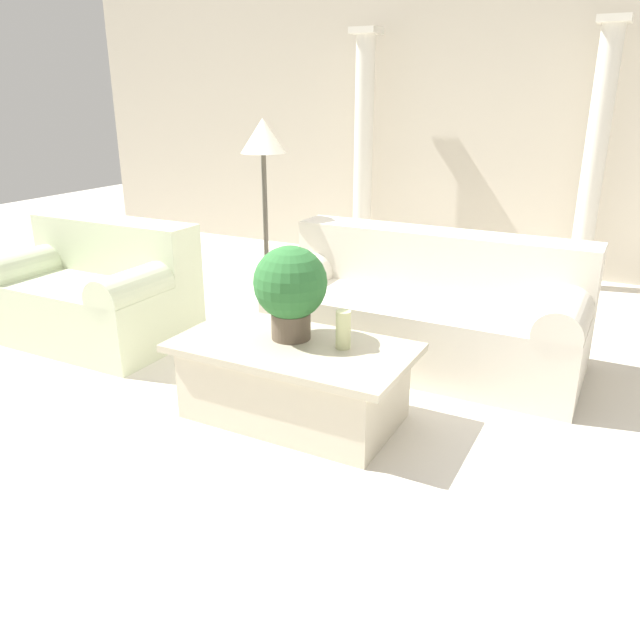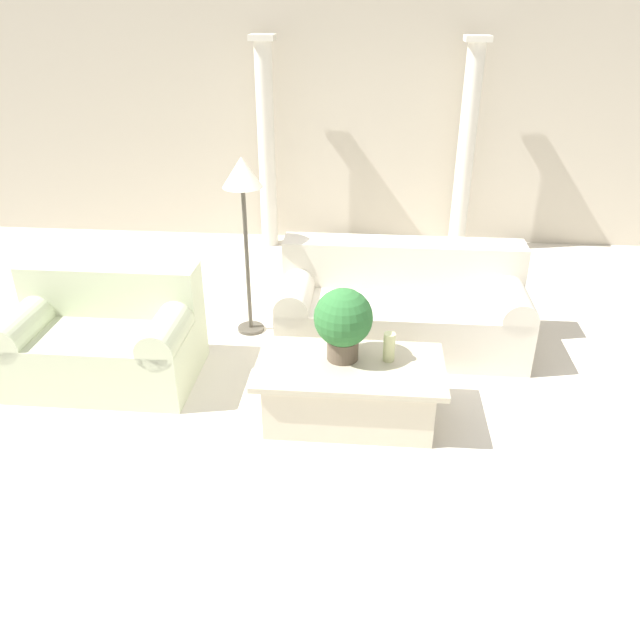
% 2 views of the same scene
% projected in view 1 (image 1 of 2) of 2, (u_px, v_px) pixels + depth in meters
% --- Properties ---
extents(ground_plane, '(16.00, 16.00, 0.00)m').
position_uv_depth(ground_plane, '(355.00, 383.00, 3.94)').
color(ground_plane, silver).
extents(wall_back, '(10.00, 0.06, 3.20)m').
position_uv_depth(wall_back, '(496.00, 107.00, 6.08)').
color(wall_back, beige).
rests_on(wall_back, ground_plane).
extents(sofa_long, '(2.05, 0.88, 0.85)m').
position_uv_depth(sofa_long, '(427.00, 311.00, 4.20)').
color(sofa_long, beige).
rests_on(sofa_long, ground_plane).
extents(loveseat, '(1.39, 0.88, 0.85)m').
position_uv_depth(loveseat, '(96.00, 291.00, 4.60)').
color(loveseat, beige).
rests_on(loveseat, ground_plane).
extents(coffee_table, '(1.30, 0.71, 0.44)m').
position_uv_depth(coffee_table, '(294.00, 380.00, 3.46)').
color(coffee_table, beige).
rests_on(coffee_table, ground_plane).
extents(potted_plant, '(0.40, 0.40, 0.52)m').
position_uv_depth(potted_plant, '(290.00, 287.00, 3.38)').
color(potted_plant, brown).
rests_on(potted_plant, coffee_table).
extents(pillar_candle, '(0.08, 0.08, 0.21)m').
position_uv_depth(pillar_candle, '(343.00, 330.00, 3.31)').
color(pillar_candle, beige).
rests_on(pillar_candle, coffee_table).
extents(floor_lamp, '(0.33, 0.33, 1.56)m').
position_uv_depth(floor_lamp, '(263.00, 153.00, 4.53)').
color(floor_lamp, '#4C473D').
rests_on(floor_lamp, ground_plane).
extents(column_left, '(0.27, 0.27, 2.33)m').
position_uv_depth(column_left, '(363.00, 148.00, 6.48)').
color(column_left, silver).
rests_on(column_left, ground_plane).
extents(column_right, '(0.27, 0.27, 2.33)m').
position_uv_depth(column_right, '(595.00, 157.00, 5.51)').
color(column_right, silver).
rests_on(column_right, ground_plane).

